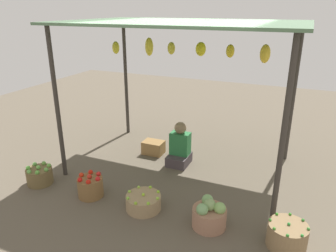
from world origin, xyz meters
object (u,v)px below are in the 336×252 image
(basket_limes, at_px, (143,202))
(vendor_person, at_px, (180,148))
(basket_green_chilies, at_px, (287,235))
(basket_red_tomatoes, at_px, (90,186))
(basket_green_apples, at_px, (40,175))
(wooden_crate_near_vendor, at_px, (153,147))
(basket_cabbages, at_px, (209,215))

(basket_limes, bearing_deg, vendor_person, 91.68)
(basket_green_chilies, bearing_deg, basket_red_tomatoes, -179.55)
(basket_limes, bearing_deg, basket_green_chilies, 0.09)
(basket_limes, bearing_deg, basket_green_apples, -178.85)
(basket_green_apples, xyz_separation_m, basket_red_tomatoes, (0.96, 0.02, 0.02))
(basket_green_apples, bearing_deg, vendor_person, 40.37)
(basket_green_chilies, bearing_deg, vendor_person, 142.42)
(basket_red_tomatoes, relative_size, wooden_crate_near_vendor, 0.96)
(basket_green_apples, height_order, basket_red_tomatoes, basket_red_tomatoes)
(vendor_person, distance_m, basket_green_apples, 2.36)
(basket_limes, relative_size, wooden_crate_near_vendor, 1.26)
(vendor_person, bearing_deg, basket_green_chilies, -37.58)
(basket_green_apples, height_order, basket_limes, basket_green_apples)
(basket_green_apples, relative_size, basket_green_chilies, 0.87)
(basket_red_tomatoes, distance_m, basket_limes, 0.87)
(basket_limes, distance_m, basket_cabbages, 0.95)
(basket_green_apples, height_order, basket_green_chilies, basket_green_chilies)
(basket_limes, xyz_separation_m, wooden_crate_near_vendor, (-0.66, 1.68, 0.02))
(basket_red_tomatoes, distance_m, basket_green_chilies, 2.76)
(vendor_person, xyz_separation_m, basket_cabbages, (0.99, -1.49, -0.13))
(basket_cabbages, bearing_deg, basket_limes, 179.68)
(basket_green_chilies, bearing_deg, basket_limes, -179.91)
(basket_red_tomatoes, bearing_deg, basket_green_apples, -178.91)
(vendor_person, height_order, basket_red_tomatoes, vendor_person)
(vendor_person, xyz_separation_m, basket_red_tomatoes, (-0.83, -1.51, -0.14))
(basket_green_apples, bearing_deg, basket_limes, 1.15)
(basket_green_apples, distance_m, wooden_crate_near_vendor, 2.08)
(basket_limes, bearing_deg, basket_cabbages, -0.32)
(vendor_person, relative_size, basket_green_apples, 1.95)
(basket_green_chilies, bearing_deg, basket_cabbages, -179.49)
(vendor_person, relative_size, basket_cabbages, 1.79)
(basket_green_apples, relative_size, basket_red_tomatoes, 1.07)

